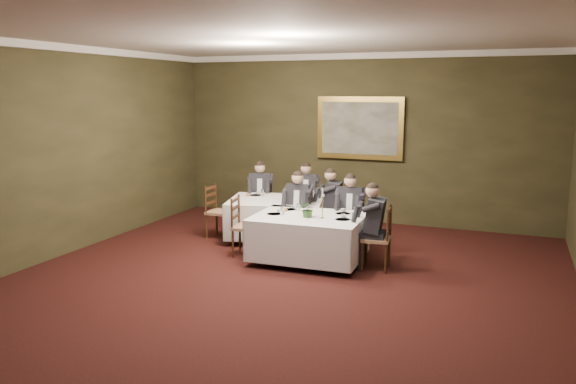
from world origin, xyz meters
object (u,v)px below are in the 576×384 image
Objects in this scene: table_main at (309,235)px; diner_sec_backright at (306,204)px; chair_main_endleft at (246,239)px; centerpiece at (308,208)px; candlestick at (322,207)px; chair_sec_backright at (306,215)px; diner_main_backright at (350,221)px; chair_sec_backleft at (261,214)px; table_second at (276,216)px; diner_main_endright at (376,237)px; painting at (360,128)px; chair_sec_endleft at (219,223)px; diner_sec_endright at (334,214)px; diner_main_backleft at (299,217)px; chair_main_endright at (377,251)px; chair_sec_endright at (335,227)px; chair_main_backleft at (299,230)px; chair_main_backright at (350,234)px; diner_sec_backleft at (261,203)px.

diner_sec_backright is (-0.79, 2.04, 0.06)m from table_main.
chair_main_endleft is (-1.11, -0.04, -0.17)m from table_main.
candlestick is at bearing 5.27° from centerpiece.
diner_sec_backright is (0.00, -0.01, 0.23)m from chair_sec_backright.
diner_main_backright is 2.34m from chair_sec_backleft.
table_main is at bearing -46.32° from table_second.
diner_main_endright is 3.57m from painting.
table_main is at bearing 69.04° from chair_sec_endleft.
chair_sec_endleft reaches higher than table_second.
diner_sec_endright is at bearing 34.85° from diner_main_endright.
diner_main_backright reaches higher than centerpiece.
centerpiece is (0.02, -0.09, 0.46)m from table_main.
chair_main_endleft is 0.74× the size of diner_sec_endright.
diner_main_backleft is at bearing 88.05° from chair_sec_backright.
chair_main_endleft is 2.23m from chair_main_endright.
painting is at bearing 14.78° from diner_main_endright.
chair_sec_backleft and chair_sec_endleft have the same top height.
diner_main_backright is 0.64m from chair_sec_endright.
centerpiece reaches higher than chair_main_backleft.
diner_sec_backright is 2.31m from centerpiece.
chair_main_backright is 0.74× the size of diner_main_endright.
painting is at bearing 14.98° from chair_main_endright.
chair_main_backright is 2.54m from chair_sec_endleft.
chair_sec_backright is (0.90, 0.22, 0.00)m from chair_sec_backleft.
chair_main_backright is 0.64m from diner_sec_endright.
chair_main_backleft is 0.97m from diner_main_backright.
diner_sec_backleft and diner_sec_endright have the same top height.
chair_main_backleft and chair_main_endright have the same top height.
chair_sec_backleft is 0.95m from diner_sec_backright.
painting is at bearing 90.39° from centerpiece.
table_second is at bearing 60.21° from chair_sec_backright.
diner_main_endright reaches higher than table_second.
diner_main_backright is (0.94, 0.03, 0.00)m from diner_main_backleft.
candlestick reaches higher than chair_main_endright.
table_main is 1.50m from table_second.
chair_main_endright is 0.55× the size of painting.
diner_main_backright is at bearing 64.06° from table_main.
diner_sec_backleft reaches higher than chair_sec_backleft.
chair_sec_endright is at bearing -142.04° from diner_main_backleft.
diner_main_endright reaches higher than candlestick.
chair_sec_endright is (0.03, 1.34, -0.17)m from table_main.
chair_main_endright is 3.67m from painting.
table_main is 3.45m from painting.
chair_main_endright is at bearing 149.43° from diner_main_backleft.
chair_sec_endleft is 2.01× the size of candlestick.
painting reaches higher than table_second.
chair_main_backleft is 1.00× the size of chair_main_backright.
diner_main_backright is at bearing -6.79° from table_second.
chair_sec_backleft is at bearing -42.08° from diner_main_backleft.
chair_sec_endleft is 3.41× the size of centerpiece.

